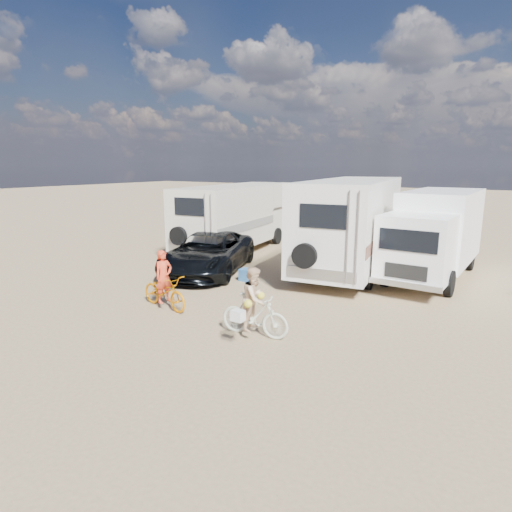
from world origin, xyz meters
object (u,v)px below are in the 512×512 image
Objects in this scene: rv_left at (237,218)px; dark_suv at (209,253)px; rider_man at (164,283)px; rv_main at (351,225)px; rider_woman at (255,306)px; cooler at (248,275)px; bike_woman at (255,315)px; crate at (301,273)px; bike_man at (165,292)px; box_truck at (434,236)px.

dark_suv is (1.50, -4.07, -0.79)m from rv_left.
rider_man reaches higher than dark_suv.
rv_main reaches higher than rider_woman.
dark_suv reaches higher than cooler.
dark_suv is at bearing 171.97° from cooler.
rv_main reaches higher than cooler.
bike_woman is 5.66m from crate.
bike_man is (1.55, -3.98, -0.27)m from dark_suv.
bike_man is 0.27m from rider_man.
rv_main is at bearing -3.69° from bike_woman.
dark_suv reaches higher than bike_man.
box_truck reaches higher than bike_man.
rv_main is at bearing -11.53° from bike_man.
rv_left reaches higher than rider_woman.
bike_woman is at bearing -61.51° from dark_suv.
rider_woman is at bearing -61.51° from dark_suv.
crate is at bearing 7.92° from bike_woman.
rv_left is at bearing 30.68° from bike_man.
rv_left reaches higher than dark_suv.
box_truck is 8.46m from rider_woman.
rider_woman is (0.41, -7.65, -0.98)m from rv_main.
box_truck is 9.67m from rider_man.
cooler is at bearing 28.41° from bike_woman.
rv_left is at bearing 164.87° from rv_main.
box_truck is (2.96, 0.38, -0.19)m from rv_main.
bike_man is (3.04, -8.05, -1.06)m from rv_left.
rv_main is 5.44× the size of rider_man.
rider_woman is at bearing -94.73° from rv_main.
rider_man is 3.30m from rider_woman.
rv_left reaches higher than rider_man.
box_truck is 4.54× the size of rider_man.
dark_suv is 3.62m from crate.
crate is (3.40, 1.12, -0.57)m from dark_suv.
cooler is (0.42, 3.71, -0.28)m from bike_man.
crate is at bearing 44.15° from cooler.
dark_suv is at bearing 31.18° from bike_man.
rv_left is 8.67m from bike_man.
crate is (4.90, -2.95, -1.36)m from rv_left.
dark_suv is at bearing -150.99° from rv_main.
rider_woman reaches higher than bike_woman.
rv_left is 10.57m from bike_woman.
dark_suv is at bearing -161.72° from crate.
rv_main is 7.72m from rider_woman.
rider_man is at bearing -88.35° from dark_suv.
box_truck is at bearing 32.83° from crate.
rider_woman reaches higher than crate.
rv_main is 5.61m from dark_suv.
bike_woman is (3.28, -0.36, 0.03)m from bike_man.
bike_man is at bearing -75.93° from rv_left.
dark_suv reaches higher than crate.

